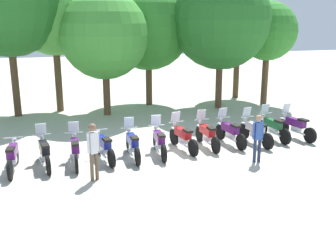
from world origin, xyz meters
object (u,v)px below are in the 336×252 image
at_px(motorcycle_3, 104,147).
at_px(motorcycle_11, 296,126).
at_px(person_0, 93,147).
at_px(tree_2, 54,16).
at_px(motorcycle_9, 255,131).
at_px(motorcycle_10, 273,127).
at_px(tree_7, 268,31).
at_px(tree_1, 7,0).
at_px(tree_4, 148,26).
at_px(motorcycle_1, 44,152).
at_px(motorcycle_5, 159,141).
at_px(motorcycle_6, 183,137).
at_px(tree_5, 221,20).
at_px(person_1, 258,135).
at_px(tree_6, 239,13).
at_px(motorcycle_0, 13,156).
at_px(motorcycle_8, 230,132).
at_px(motorcycle_2, 75,150).
at_px(motorcycle_7, 207,134).
at_px(motorcycle_4, 132,144).
at_px(tree_3, 104,35).

xyz_separation_m(motorcycle_3, motorcycle_11, (8.01, 0.54, 0.01)).
height_order(person_0, tree_2, tree_2).
height_order(motorcycle_9, motorcycle_10, same).
height_order(motorcycle_3, tree_7, tree_7).
distance_m(tree_1, tree_4, 7.23).
distance_m(motorcycle_1, motorcycle_5, 4.01).
xyz_separation_m(motorcycle_5, tree_7, (8.10, 6.99, 3.60)).
relative_size(motorcycle_1, motorcycle_10, 1.00).
distance_m(motorcycle_3, tree_2, 9.65).
height_order(motorcycle_6, tree_5, tree_5).
xyz_separation_m(motorcycle_3, motorcycle_10, (7.01, 0.65, 0.01)).
bearing_deg(tree_7, motorcycle_1, -149.58).
bearing_deg(tree_1, motorcycle_5, -55.32).
relative_size(motorcycle_9, person_1, 1.29).
xyz_separation_m(motorcycle_6, tree_6, (6.42, 9.03, 4.62)).
bearing_deg(tree_1, tree_4, 6.70).
height_order(motorcycle_0, motorcycle_6, motorcycle_6).
height_order(motorcycle_8, motorcycle_11, same).
relative_size(motorcycle_5, person_1, 1.30).
distance_m(motorcycle_8, person_1, 2.17).
xyz_separation_m(motorcycle_2, tree_2, (-0.29, 8.60, 4.43)).
bearing_deg(person_0, tree_1, -5.89).
height_order(motorcycle_5, motorcycle_8, same).
height_order(person_0, tree_7, tree_7).
bearing_deg(motorcycle_7, motorcycle_11, -90.10).
relative_size(motorcycle_0, tree_6, 0.31).
distance_m(motorcycle_4, motorcycle_8, 4.03).
xyz_separation_m(motorcycle_8, tree_4, (-1.32, 8.21, 3.88)).
relative_size(motorcycle_3, motorcycle_5, 0.99).
distance_m(person_1, tree_1, 13.54).
xyz_separation_m(motorcycle_1, motorcycle_7, (6.01, 0.48, 0.00)).
bearing_deg(motorcycle_6, tree_1, 30.72).
bearing_deg(tree_5, tree_7, 4.98).
bearing_deg(motorcycle_11, tree_2, 39.07).
relative_size(tree_3, tree_5, 0.84).
bearing_deg(motorcycle_4, motorcycle_5, -85.95).
relative_size(motorcycle_2, motorcycle_6, 1.01).
bearing_deg(motorcycle_2, motorcycle_11, -84.20).
height_order(motorcycle_9, tree_6, tree_6).
bearing_deg(tree_4, motorcycle_2, -117.98).
distance_m(motorcycle_2, tree_4, 10.70).
bearing_deg(motorcycle_7, tree_4, 0.10).
xyz_separation_m(motorcycle_2, motorcycle_9, (7.00, 0.43, 0.00)).
height_order(motorcycle_9, tree_2, tree_2).
xyz_separation_m(motorcycle_7, motorcycle_10, (3.00, 0.25, 0.00)).
bearing_deg(motorcycle_3, person_0, 153.45).
height_order(motorcycle_10, tree_5, tree_5).
height_order(motorcycle_0, person_1, person_1).
distance_m(motorcycle_6, person_1, 2.89).
height_order(motorcycle_2, tree_5, tree_5).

